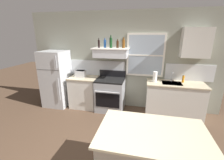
% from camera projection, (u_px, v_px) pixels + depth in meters
% --- Properties ---
extents(back_wall, '(5.40, 0.11, 2.70)m').
position_uv_depth(back_wall, '(123.00, 61.00, 4.29)').
color(back_wall, gray).
rests_on(back_wall, ground_plane).
extents(refrigerator, '(0.70, 0.72, 1.64)m').
position_uv_depth(refrigerator, '(56.00, 79.00, 4.49)').
color(refrigerator, '#B7BABC').
rests_on(refrigerator, ground_plane).
extents(counter_left_of_stove, '(0.79, 0.63, 0.91)m').
position_uv_depth(counter_left_of_stove, '(84.00, 92.00, 4.48)').
color(counter_left_of_stove, silver).
rests_on(counter_left_of_stove, ground_plane).
extents(toaster, '(0.30, 0.20, 0.19)m').
position_uv_depth(toaster, '(81.00, 74.00, 4.33)').
color(toaster, silver).
rests_on(toaster, counter_left_of_stove).
extents(stove_range, '(0.76, 0.69, 1.09)m').
position_uv_depth(stove_range, '(110.00, 94.00, 4.27)').
color(stove_range, '#9EA0A5').
rests_on(stove_range, ground_plane).
extents(range_hood_shelf, '(0.96, 0.52, 0.24)m').
position_uv_depth(range_hood_shelf, '(111.00, 53.00, 4.02)').
color(range_hood_shelf, silver).
extents(bottle_balsamic_dark, '(0.06, 0.06, 0.25)m').
position_uv_depth(bottle_balsamic_dark, '(99.00, 44.00, 4.00)').
color(bottle_balsamic_dark, black).
rests_on(bottle_balsamic_dark, range_hood_shelf).
extents(bottle_blue_liqueur, '(0.07, 0.07, 0.25)m').
position_uv_depth(bottle_blue_liqueur, '(105.00, 44.00, 4.01)').
color(bottle_blue_liqueur, '#1E478C').
rests_on(bottle_blue_liqueur, range_hood_shelf).
extents(bottle_dark_green_wine, '(0.07, 0.07, 0.32)m').
position_uv_depth(bottle_dark_green_wine, '(111.00, 43.00, 3.94)').
color(bottle_dark_green_wine, '#143819').
rests_on(bottle_dark_green_wine, range_hood_shelf).
extents(bottle_brown_stout, '(0.06, 0.06, 0.22)m').
position_uv_depth(bottle_brown_stout, '(118.00, 44.00, 3.95)').
color(bottle_brown_stout, '#381E0F').
rests_on(bottle_brown_stout, range_hood_shelf).
extents(bottle_amber_wine, '(0.07, 0.07, 0.27)m').
position_uv_depth(bottle_amber_wine, '(124.00, 44.00, 3.90)').
color(bottle_amber_wine, brown).
rests_on(bottle_amber_wine, range_hood_shelf).
extents(counter_right_with_sink, '(1.43, 0.63, 0.91)m').
position_uv_depth(counter_right_with_sink, '(174.00, 99.00, 3.95)').
color(counter_right_with_sink, silver).
rests_on(counter_right_with_sink, ground_plane).
extents(sink_faucet, '(0.03, 0.17, 0.28)m').
position_uv_depth(sink_faucet, '(172.00, 75.00, 3.87)').
color(sink_faucet, silver).
rests_on(sink_faucet, counter_right_with_sink).
extents(paper_towel_roll, '(0.11, 0.11, 0.27)m').
position_uv_depth(paper_towel_roll, '(155.00, 77.00, 3.88)').
color(paper_towel_roll, white).
rests_on(paper_towel_roll, counter_right_with_sink).
extents(dish_soap_bottle, '(0.06, 0.06, 0.18)m').
position_uv_depth(dish_soap_bottle, '(183.00, 79.00, 3.84)').
color(dish_soap_bottle, orange).
rests_on(dish_soap_bottle, counter_right_with_sink).
extents(kitchen_island, '(1.40, 0.90, 0.91)m').
position_uv_depth(kitchen_island, '(150.00, 160.00, 2.06)').
color(kitchen_island, silver).
rests_on(kitchen_island, ground_plane).
extents(upper_cabinet_right, '(0.64, 0.32, 0.70)m').
position_uv_depth(upper_cabinet_right, '(196.00, 43.00, 3.58)').
color(upper_cabinet_right, silver).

